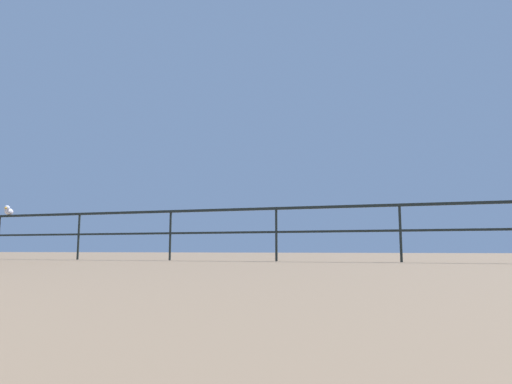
% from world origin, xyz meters
% --- Properties ---
extents(pier_railing, '(24.01, 0.05, 0.99)m').
position_xyz_m(pier_railing, '(0.00, 9.40, 0.74)').
color(pier_railing, black).
rests_on(pier_railing, ground_plane).
extents(seagull_on_rail, '(0.27, 0.41, 0.21)m').
position_xyz_m(seagull_on_rail, '(-5.19, 9.38, 1.08)').
color(seagull_on_rail, silver).
rests_on(seagull_on_rail, pier_railing).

